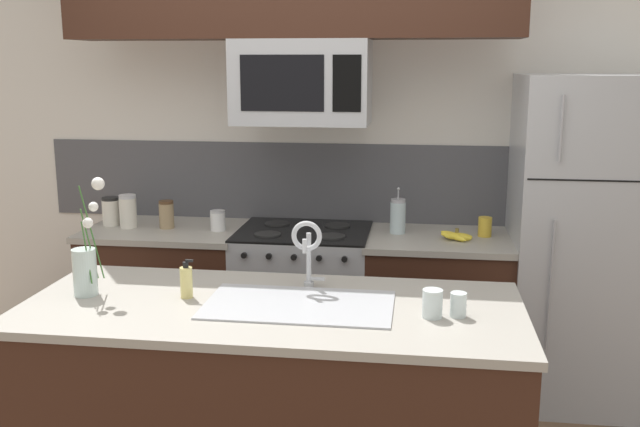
{
  "coord_description": "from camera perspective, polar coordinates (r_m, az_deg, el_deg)",
  "views": [
    {
      "loc": [
        0.66,
        -3.05,
        1.88
      ],
      "look_at": [
        0.19,
        0.27,
        1.16
      ],
      "focal_mm": 40.0,
      "sensor_mm": 36.0,
      "label": 1
    }
  ],
  "objects": [
    {
      "name": "back_counter_left",
      "position": [
        4.45,
        -11.96,
        -6.81
      ],
      "size": [
        0.93,
        0.65,
        0.91
      ],
      "color": "#381E14",
      "rests_on": "ground"
    },
    {
      "name": "sink_faucet",
      "position": [
        3.05,
        -1.02,
        -2.52
      ],
      "size": [
        0.14,
        0.14,
        0.31
      ],
      "color": "#B7BABF",
      "rests_on": "island_counter"
    },
    {
      "name": "island_counter",
      "position": [
        3.1,
        -3.79,
        -15.19
      ],
      "size": [
        2.04,
        0.87,
        0.91
      ],
      "color": "#381E14",
      "rests_on": "ground"
    },
    {
      "name": "banana_bunch",
      "position": [
        4.01,
        10.88,
        -1.79
      ],
      "size": [
        0.19,
        0.16,
        0.08
      ],
      "color": "yellow",
      "rests_on": "back_counter_right"
    },
    {
      "name": "splash_band",
      "position": [
        4.38,
        -0.65,
        2.52
      ],
      "size": [
        3.35,
        0.01,
        0.48
      ],
      "primitive_type": "cube",
      "color": "#4C4C51",
      "rests_on": "rear_partition"
    },
    {
      "name": "storage_jar_tall",
      "position": [
        4.46,
        -16.39,
        0.17
      ],
      "size": [
        0.1,
        0.1,
        0.17
      ],
      "color": "silver",
      "rests_on": "back_counter_left"
    },
    {
      "name": "refrigerator",
      "position": [
        4.19,
        20.47,
        -2.12
      ],
      "size": [
        0.8,
        0.74,
        1.81
      ],
      "color": "#A8AAAF",
      "rests_on": "ground"
    },
    {
      "name": "back_counter_right",
      "position": [
        4.2,
        9.31,
        -7.87
      ],
      "size": [
        0.82,
        0.65,
        0.91
      ],
      "color": "#381E14",
      "rests_on": "ground"
    },
    {
      "name": "spare_glass",
      "position": [
        2.82,
        11.0,
        -7.17
      ],
      "size": [
        0.06,
        0.06,
        0.1
      ],
      "color": "silver",
      "rests_on": "island_counter"
    },
    {
      "name": "rear_partition",
      "position": [
        4.38,
        3.35,
        4.48
      ],
      "size": [
        5.2,
        0.1,
        2.6
      ],
      "primitive_type": "cube",
      "color": "silver",
      "rests_on": "ground"
    },
    {
      "name": "kitchen_sink",
      "position": [
        2.93,
        -1.69,
        -8.64
      ],
      "size": [
        0.76,
        0.44,
        0.16
      ],
      "color": "#ADAFB5",
      "rests_on": "island_counter"
    },
    {
      "name": "storage_jar_short",
      "position": [
        4.3,
        -12.18,
        -0.08
      ],
      "size": [
        0.09,
        0.09,
        0.16
      ],
      "color": "#997F5B",
      "rests_on": "back_counter_left"
    },
    {
      "name": "french_press",
      "position": [
        4.1,
        6.24,
        -0.21
      ],
      "size": [
        0.09,
        0.09,
        0.27
      ],
      "color": "silver",
      "rests_on": "back_counter_right"
    },
    {
      "name": "coffee_tin",
      "position": [
        4.12,
        13.05,
        -1.04
      ],
      "size": [
        0.08,
        0.08,
        0.11
      ],
      "primitive_type": "cylinder",
      "color": "gold",
      "rests_on": "back_counter_right"
    },
    {
      "name": "flower_vase",
      "position": [
        3.15,
        -18.2,
        -4.08
      ],
      "size": [
        0.14,
        0.13,
        0.5
      ],
      "color": "silver",
      "rests_on": "island_counter"
    },
    {
      "name": "storage_jar_squat",
      "position": [
        4.19,
        -8.18,
        -0.56
      ],
      "size": [
        0.09,
        0.09,
        0.12
      ],
      "color": "silver",
      "rests_on": "back_counter_left"
    },
    {
      "name": "drinking_glass",
      "position": [
        2.79,
        8.98,
        -7.13
      ],
      "size": [
        0.08,
        0.08,
        0.11
      ],
      "color": "silver",
      "rests_on": "island_counter"
    },
    {
      "name": "dish_soap_bottle",
      "position": [
        3.03,
        -10.64,
        -5.38
      ],
      "size": [
        0.06,
        0.05,
        0.16
      ],
      "color": "#DBCC75",
      "rests_on": "island_counter"
    },
    {
      "name": "stove_range",
      "position": [
        4.24,
        -1.3,
        -7.4
      ],
      "size": [
        0.76,
        0.64,
        0.93
      ],
      "color": "#A8AAAF",
      "rests_on": "ground"
    },
    {
      "name": "microwave",
      "position": [
        3.98,
        -1.43,
        10.46
      ],
      "size": [
        0.74,
        0.4,
        0.46
      ],
      "color": "#A8AAAF"
    },
    {
      "name": "storage_jar_medium",
      "position": [
        4.37,
        -15.11,
        0.18
      ],
      "size": [
        0.1,
        0.1,
        0.2
      ],
      "color": "silver",
      "rests_on": "back_counter_left"
    }
  ]
}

